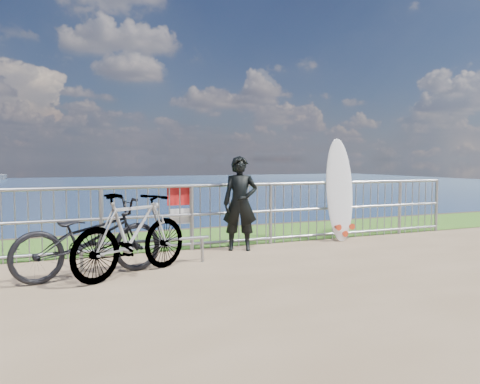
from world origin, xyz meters
name	(u,v)px	position (x,y,z in m)	size (l,w,h in m)	color
grass_strip	(200,237)	(0.00, 2.70, 0.01)	(120.00, 120.00, 0.00)	#38711F
railing	(220,215)	(0.01, 1.60, 0.58)	(10.06, 0.10, 1.13)	gray
surfer	(240,203)	(0.25, 1.25, 0.80)	(0.58, 0.38, 1.60)	black
surfboard	(340,193)	(2.39, 1.44, 0.91)	(0.62, 0.58, 1.97)	white
bicycle_near	(89,238)	(-2.29, 0.32, 0.52)	(0.69, 1.98, 1.04)	black
bicycle_far	(132,234)	(-1.75, 0.18, 0.56)	(0.52, 1.86, 1.12)	black
bike_rack	(145,244)	(-1.50, 0.61, 0.33)	(1.93, 0.05, 0.40)	gray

